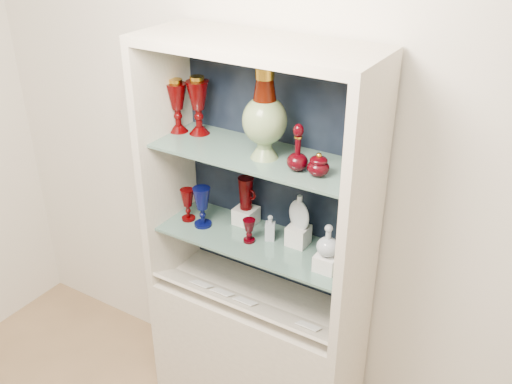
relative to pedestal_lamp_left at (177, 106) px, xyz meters
The scene contains 31 objects.
wall_back 0.51m from the pedestal_lamp_left, 21.27° to the left, with size 3.50×0.02×2.80m, color silver.
cabinet_base 1.29m from the pedestal_lamp_left, ahead, with size 1.00×0.40×0.75m, color beige.
cabinet_back_panel 0.53m from the pedestal_lamp_left, 17.81° to the left, with size 0.98×0.02×1.15m, color black.
cabinet_side_left 0.27m from the pedestal_lamp_left, 129.41° to the right, with size 0.04×0.40×1.15m, color beige.
cabinet_side_right 0.96m from the pedestal_lamp_left, ahead, with size 0.04×0.40×1.15m, color beige.
cabinet_top_cap 0.55m from the pedestal_lamp_left, ahead, with size 1.00×0.40×0.04m, color beige.
shelf_lower 0.70m from the pedestal_lamp_left, ahead, with size 0.92×0.34×0.01m, color slate.
shelf_upper 0.46m from the pedestal_lamp_left, ahead, with size 0.92×0.34×0.01m, color slate.
label_ledge 0.94m from the pedestal_lamp_left, 19.83° to the right, with size 0.92×0.18×0.01m, color beige.
label_card_0 1.12m from the pedestal_lamp_left, 11.66° to the right, with size 0.10×0.07×0.00m, color white.
label_card_1 0.93m from the pedestal_lamp_left, 19.38° to the right, with size 0.10×0.07×0.00m, color white.
label_card_2 0.84m from the pedestal_lamp_left, 37.59° to the right, with size 0.10×0.07×0.00m, color white.
label_card_3 0.87m from the pedestal_lamp_left, 26.03° to the right, with size 0.10×0.07×0.00m, color white.
pedestal_lamp_left is the anchor object (origin of this frame).
pedestal_lamp_right 0.10m from the pedestal_lamp_left, 16.68° to the left, with size 0.10×0.10×0.26m, color #490000, non-canonical shape.
enamel_urn 0.48m from the pedestal_lamp_left, ahead, with size 0.18×0.18×0.37m, color #094420, non-canonical shape.
ruby_decanter_a 0.65m from the pedestal_lamp_left, ahead, with size 0.08×0.08×0.22m, color #3C0006, non-canonical shape.
ruby_decanter_b 0.83m from the pedestal_lamp_left, ahead, with size 0.10×0.10×0.22m, color #3C0006, non-canonical shape.
lidded_bowl 0.75m from the pedestal_lamp_left, ahead, with size 0.09×0.09×0.10m, color #3C0006, non-canonical shape.
cobalt_goblet 0.47m from the pedestal_lamp_left, 20.40° to the right, with size 0.08×0.08×0.20m, color #050941, non-canonical shape.
ruby_goblet_tall 0.47m from the pedestal_lamp_left, 37.69° to the right, with size 0.07×0.07×0.16m, color #490000, non-canonical shape.
ruby_goblet_small 0.64m from the pedestal_lamp_left, ahead, with size 0.06×0.06×0.11m, color #3C0006, non-canonical shape.
riser_ruby_pitcher 0.60m from the pedestal_lamp_left, 11.89° to the left, with size 0.10×0.10×0.08m, color silver.
ruby_pitcher 0.50m from the pedestal_lamp_left, 11.89° to the left, with size 0.12×0.07×0.16m, color #490000, non-canonical shape.
clear_square_bottle 0.68m from the pedestal_lamp_left, ahead, with size 0.04×0.04×0.12m, color #9CA8B4, non-canonical shape.
riser_flat_flask 0.79m from the pedestal_lamp_left, ahead, with size 0.09×0.09×0.09m, color silver.
flat_flask 0.71m from the pedestal_lamp_left, ahead, with size 0.11×0.04×0.16m, color silver, non-canonical shape.
riser_clear_round_decanter 0.95m from the pedestal_lamp_left, ahead, with size 0.09×0.09×0.07m, color silver.
clear_round_decanter 0.90m from the pedestal_lamp_left, ahead, with size 0.09×0.09×0.14m, color #9CA8B4, non-canonical shape.
riser_cameo_medallion 0.98m from the pedestal_lamp_left, ahead, with size 0.08×0.08×0.10m, color silver.
cameo_medallion 0.93m from the pedestal_lamp_left, ahead, with size 0.10×0.04×0.12m, color black, non-canonical shape.
Camera 1 is at (1.12, -0.30, 2.43)m, focal length 40.00 mm.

